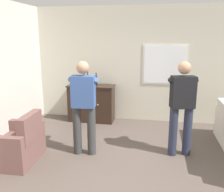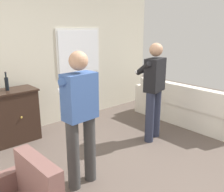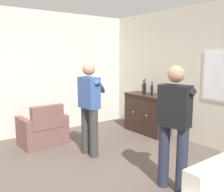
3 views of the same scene
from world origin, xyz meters
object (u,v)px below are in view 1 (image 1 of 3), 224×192
sideboard_cabinet (91,103)px  person_standing_left (84,104)px  bottle_wine_green (88,80)px  person_standing_right (182,104)px  bottle_spirits_clear (84,80)px  armchair (19,145)px  bottle_liquor_amber (96,80)px

sideboard_cabinet → person_standing_left: 1.88m
bottle_wine_green → person_standing_left: bearing=-76.4°
sideboard_cabinet → person_standing_right: size_ratio=0.68×
person_standing_right → sideboard_cabinet: bearing=143.4°
person_standing_right → bottle_spirits_clear: bearing=144.9°
person_standing_left → person_standing_right: 1.70m
armchair → sideboard_cabinet: (0.65, 2.27, 0.17)m
sideboard_cabinet → bottle_wine_green: 0.60m
armchair → person_standing_left: (1.00, 0.50, 0.65)m
bottle_wine_green → person_standing_left: (0.43, -1.77, -0.11)m
bottle_spirits_clear → person_standing_right: person_standing_right is taller
bottle_spirits_clear → person_standing_right: size_ratio=0.19×
armchair → person_standing_left: size_ratio=0.54×
armchair → bottle_liquor_amber: bottle_liquor_amber is taller
person_standing_left → person_standing_right: size_ratio=1.00×
sideboard_cabinet → bottle_liquor_amber: 0.59m
person_standing_right → bottle_liquor_amber: bearing=141.4°
sideboard_cabinet → bottle_spirits_clear: size_ratio=3.67×
person_standing_left → person_standing_right: same height
bottle_liquor_amber → person_standing_left: 1.81m
bottle_spirits_clear → person_standing_right: bearing=-35.1°
bottle_liquor_amber → bottle_spirits_clear: (-0.31, 0.03, 0.00)m
sideboard_cabinet → bottle_spirits_clear: bottle_spirits_clear is taller
armchair → bottle_wine_green: bottle_wine_green is taller
armchair → bottle_spirits_clear: size_ratio=2.88×
armchair → bottle_wine_green: 2.46m
bottle_liquor_amber → person_standing_right: person_standing_right is taller
armchair → bottle_liquor_amber: size_ratio=2.92×
bottle_spirits_clear → person_standing_left: size_ratio=0.19×
armchair → bottle_wine_green: (0.57, 2.27, 0.76)m
sideboard_cabinet → person_standing_right: (2.03, -1.51, 0.48)m
bottle_wine_green → bottle_liquor_amber: bearing=6.0°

